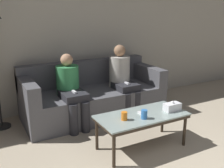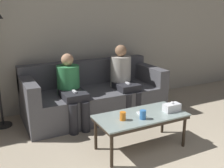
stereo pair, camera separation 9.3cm
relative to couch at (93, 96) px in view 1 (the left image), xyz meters
The scene contains 9 objects.
wall_back 1.13m from the couch, 90.00° to the left, with size 12.00×0.06×2.60m.
couch is the anchor object (origin of this frame).
coffee_table 1.33m from the couch, 86.26° to the right, with size 1.15×0.55×0.46m.
cup_near_left 1.38m from the couch, 98.19° to the right, with size 0.07×0.07×0.10m.
cup_near_right 1.45m from the couch, 88.53° to the right, with size 0.08×0.08×0.11m.
tissue_box 1.50m from the couch, 69.80° to the right, with size 0.22×0.12×0.13m.
game_remote 1.33m from the couch, 86.26° to the right, with size 0.04×0.15×0.02m.
seated_person_left_end 0.58m from the couch, 153.98° to the right, with size 0.34×0.69×1.09m.
seated_person_mid_left 0.59m from the couch, 23.45° to the right, with size 0.34×0.64×1.17m.
Camera 1 is at (-1.70, -0.73, 1.74)m, focal length 42.00 mm.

